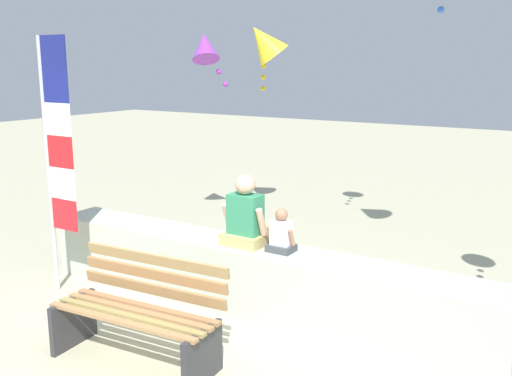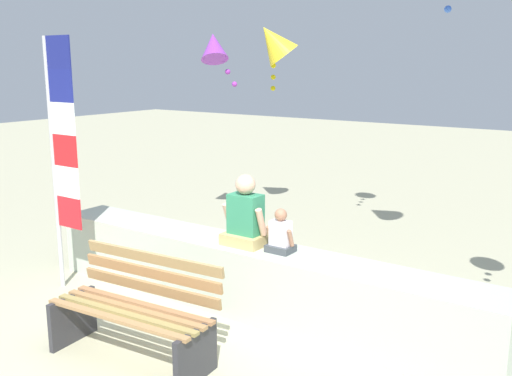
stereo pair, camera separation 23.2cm
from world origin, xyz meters
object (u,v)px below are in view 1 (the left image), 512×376
person_adult (245,218)px  kite_purple (205,47)px  park_bench (139,314)px  person_child (281,235)px  kite_yellow (264,42)px  flag_banner (55,148)px

person_adult → kite_purple: kite_purple is taller
park_bench → kite_purple: kite_purple is taller
person_adult → kite_purple: (-2.10, 2.15, 1.75)m
person_child → kite_purple: 3.79m
person_adult → kite_yellow: bearing=118.5°
person_child → kite_yellow: kite_yellow is taller
park_bench → person_child: bearing=64.4°
park_bench → flag_banner: (-1.76, 0.66, 1.22)m
person_adult → kite_yellow: size_ratio=0.64×
person_adult → flag_banner: size_ratio=0.26×
kite_yellow → kite_purple: size_ratio=1.34×
park_bench → person_child: (0.64, 1.33, 0.47)m
park_bench → person_adult: (0.22, 1.33, 0.58)m
flag_banner → kite_yellow: (0.32, 3.73, 1.20)m
kite_yellow → person_child: bearing=-55.8°
park_bench → person_child: size_ratio=3.57×
flag_banner → kite_yellow: bearing=85.2°
flag_banner → kite_purple: 3.03m
person_adult → flag_banner: bearing=-161.3°
park_bench → person_adult: 1.46m
kite_purple → flag_banner: bearing=-87.6°
flag_banner → kite_yellow: size_ratio=2.47×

